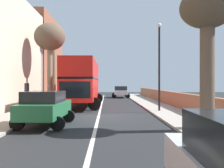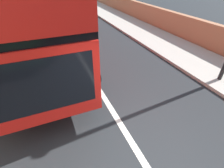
{
  "view_description": "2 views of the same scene",
  "coord_description": "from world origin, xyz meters",
  "views": [
    {
      "loc": [
        0.53,
        -16.55,
        2.13
      ],
      "look_at": [
        0.96,
        5.04,
        2.03
      ],
      "focal_mm": 41.21,
      "sensor_mm": 36.0,
      "label": 1
    },
    {
      "loc": [
        -1.44,
        -1.34,
        3.48
      ],
      "look_at": [
        0.09,
        2.21,
        0.81
      ],
      "focal_mm": 26.61,
      "sensor_mm": 36.0,
      "label": 2
    }
  ],
  "objects": [
    {
      "name": "double_decker_bus",
      "position": [
        -1.7,
        6.76,
        2.35
      ],
      "size": [
        3.6,
        10.49,
        4.06
      ],
      "color": "red",
      "rests_on": "ground"
    }
  ]
}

